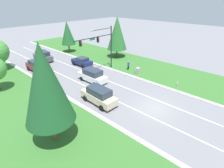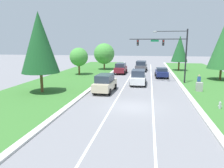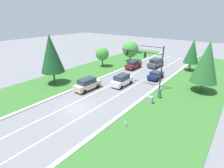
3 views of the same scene
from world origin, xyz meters
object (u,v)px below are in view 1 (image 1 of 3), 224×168
(burgundy_suv, at_px, (36,66))
(conifer_mid_left_tree, at_px, (45,84))
(utility_cabinet, at_px, (138,71))
(white_suv, at_px, (92,75))
(conifer_near_right_tree, at_px, (117,33))
(pedestrian, at_px, (128,65))
(conifer_far_right_tree, at_px, (68,33))
(graphite_suv, at_px, (43,56))
(fire_hydrant, at_px, (177,84))
(champagne_suv, at_px, (99,95))
(navy_sedan, at_px, (82,61))
(traffic_signal_mast, at_px, (102,43))

(burgundy_suv, relative_size, conifer_mid_left_tree, 0.53)
(burgundy_suv, xyz_separation_m, utility_cabinet, (11.03, -13.90, -0.46))
(white_suv, height_order, conifer_near_right_tree, conifer_near_right_tree)
(pedestrian, distance_m, conifer_far_right_tree, 18.16)
(graphite_suv, xyz_separation_m, fire_hydrant, (7.65, -25.47, -0.70))
(graphite_suv, bearing_deg, conifer_near_right_tree, -34.64)
(white_suv, relative_size, pedestrian, 2.90)
(utility_cabinet, relative_size, fire_hydrant, 1.60)
(champagne_suv, distance_m, conifer_near_right_tree, 19.63)
(pedestrian, relative_size, fire_hydrant, 2.41)
(white_suv, xyz_separation_m, navy_sedan, (3.47, 6.90, -0.18))
(white_suv, distance_m, burgundy_suv, 11.16)
(utility_cabinet, bearing_deg, pedestrian, 79.53)
(champagne_suv, xyz_separation_m, conifer_mid_left_tree, (-7.05, -1.60, 4.60))
(fire_hydrant, distance_m, conifer_near_right_tree, 17.40)
(traffic_signal_mast, height_order, conifer_mid_left_tree, conifer_mid_left_tree)
(conifer_near_right_tree, xyz_separation_m, conifer_mid_left_tree, (-22.86, -12.50, 0.54))
(champagne_suv, bearing_deg, graphite_suv, 82.82)
(traffic_signal_mast, relative_size, white_suv, 1.62)
(pedestrian, bearing_deg, traffic_signal_mast, -47.32)
(traffic_signal_mast, relative_size, graphite_suv, 1.57)
(champagne_suv, relative_size, utility_cabinet, 4.53)
(champagne_suv, height_order, utility_cabinet, champagne_suv)
(conifer_near_right_tree, bearing_deg, white_suv, -155.13)
(pedestrian, bearing_deg, conifer_near_right_tree, -131.29)
(navy_sedan, height_order, conifer_far_right_tree, conifer_far_right_tree)
(navy_sedan, bearing_deg, utility_cabinet, -71.60)
(navy_sedan, bearing_deg, conifer_mid_left_tree, -137.48)
(white_suv, xyz_separation_m, fire_hydrant, (7.48, -10.38, -0.69))
(graphite_suv, relative_size, conifer_near_right_tree, 0.60)
(champagne_suv, xyz_separation_m, utility_cabinet, (10.84, 1.83, -0.50))
(navy_sedan, distance_m, pedestrian, 8.99)
(navy_sedan, height_order, conifer_mid_left_tree, conifer_mid_left_tree)
(fire_hydrant, relative_size, conifer_far_right_tree, 0.10)
(white_suv, distance_m, conifer_near_right_tree, 14.07)
(utility_cabinet, height_order, pedestrian, pedestrian)
(burgundy_suv, distance_m, conifer_mid_left_tree, 19.21)
(conifer_mid_left_tree, bearing_deg, navy_sedan, 44.19)
(conifer_near_right_tree, bearing_deg, pedestrian, -124.05)
(fire_hydrant, xyz_separation_m, conifer_far_right_tree, (-0.03, 27.14, 4.14))
(fire_hydrant, relative_size, conifer_near_right_tree, 0.08)
(graphite_suv, distance_m, pedestrian, 17.94)
(graphite_suv, height_order, fire_hydrant, graphite_suv)
(traffic_signal_mast, bearing_deg, burgundy_suv, 132.72)
(navy_sedan, distance_m, conifer_far_right_tree, 11.23)
(champagne_suv, xyz_separation_m, navy_sedan, (7.07, 12.13, -0.20))
(white_suv, distance_m, fire_hydrant, 12.82)
(pedestrian, xyz_separation_m, fire_hydrant, (-0.20, -9.33, -0.59))
(pedestrian, bearing_deg, burgundy_suv, -52.45)
(champagne_suv, height_order, navy_sedan, champagne_suv)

